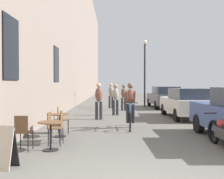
# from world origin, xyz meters

# --- Properties ---
(building_facade_left) EXTENTS (0.54, 68.00, 13.24)m
(building_facade_left) POSITION_xyz_m (-3.45, 14.00, 6.62)
(building_facade_left) COLOR gray
(building_facade_left) RESTS_ON ground_plane
(cafe_table_near) EXTENTS (0.64, 0.64, 0.72)m
(cafe_table_near) POSITION_xyz_m (-2.02, 2.63, 0.52)
(cafe_table_near) COLOR black
(cafe_table_near) RESTS_ON ground_plane
(cafe_chair_near_toward_street) EXTENTS (0.41, 0.41, 0.89)m
(cafe_chair_near_toward_street) POSITION_xyz_m (-2.68, 2.55, 0.52)
(cafe_chair_near_toward_street) COLOR black
(cafe_chair_near_toward_street) RESTS_ON ground_plane
(cafe_chair_near_toward_wall) EXTENTS (0.40, 0.40, 0.89)m
(cafe_chair_near_toward_wall) POSITION_xyz_m (-2.09, 3.26, 0.52)
(cafe_chair_near_toward_wall) COLOR black
(cafe_chair_near_toward_wall) RESTS_ON ground_plane
(cafe_table_mid) EXTENTS (0.64, 0.64, 0.72)m
(cafe_table_mid) POSITION_xyz_m (-2.12, 4.38, 0.52)
(cafe_table_mid) COLOR black
(cafe_table_mid) RESTS_ON ground_plane
(cafe_chair_mid_toward_street) EXTENTS (0.43, 0.43, 0.89)m
(cafe_chair_mid_toward_street) POSITION_xyz_m (-2.20, 4.99, 0.52)
(cafe_chair_mid_toward_street) COLOR black
(cafe_chair_mid_toward_street) RESTS_ON ground_plane
(cafe_chair_mid_toward_wall) EXTENTS (0.38, 0.38, 0.89)m
(cafe_chair_mid_toward_wall) POSITION_xyz_m (-2.05, 3.69, 0.52)
(cafe_chair_mid_toward_wall) COLOR black
(cafe_chair_mid_toward_wall) RESTS_ON ground_plane
(sandwich_board_sign) EXTENTS (0.63, 0.50, 0.84)m
(sandwich_board_sign) POSITION_xyz_m (-2.66, 1.24, 0.42)
(sandwich_board_sign) COLOR black
(sandwich_board_sign) RESTS_ON ground_plane
(cyclist_on_bicycle) EXTENTS (0.52, 1.76, 1.74)m
(cyclist_on_bicycle) POSITION_xyz_m (0.21, 5.96, 0.81)
(cyclist_on_bicycle) COLOR black
(cyclist_on_bicycle) RESTS_ON ground_plane
(pedestrian_near) EXTENTS (0.36, 0.26, 1.71)m
(pedestrian_near) POSITION_xyz_m (-1.10, 8.51, 0.96)
(pedestrian_near) COLOR #26262D
(pedestrian_near) RESTS_ON ground_plane
(pedestrian_mid) EXTENTS (0.36, 0.27, 1.66)m
(pedestrian_mid) POSITION_xyz_m (-0.30, 10.21, 0.93)
(pedestrian_mid) COLOR #26262D
(pedestrian_mid) RESTS_ON ground_plane
(pedestrian_far) EXTENTS (0.37, 0.29, 1.64)m
(pedestrian_far) POSITION_xyz_m (0.25, 12.71, 0.92)
(pedestrian_far) COLOR #26262D
(pedestrian_far) RESTS_ON ground_plane
(pedestrian_furthest) EXTENTS (0.37, 0.29, 1.72)m
(pedestrian_furthest) POSITION_xyz_m (-0.55, 14.31, 0.97)
(pedestrian_furthest) COLOR #26262D
(pedestrian_furthest) RESTS_ON ground_plane
(street_lamp) EXTENTS (0.32, 0.32, 4.90)m
(street_lamp) POSITION_xyz_m (1.93, 15.72, 3.11)
(street_lamp) COLOR black
(street_lamp) RESTS_ON ground_plane
(parked_car_second) EXTENTS (1.79, 4.12, 1.46)m
(parked_car_second) POSITION_xyz_m (3.12, 8.99, 0.75)
(parked_car_second) COLOR beige
(parked_car_second) RESTS_ON ground_plane
(parked_car_third) EXTENTS (1.88, 4.23, 1.49)m
(parked_car_third) POSITION_xyz_m (3.14, 14.60, 0.77)
(parked_car_third) COLOR #595960
(parked_car_third) RESTS_ON ground_plane
(parked_motorcycle) EXTENTS (0.62, 2.15, 0.92)m
(parked_motorcycle) POSITION_xyz_m (2.41, 2.76, 0.40)
(parked_motorcycle) COLOR black
(parked_motorcycle) RESTS_ON ground_plane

